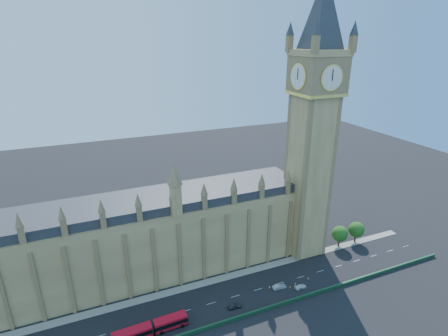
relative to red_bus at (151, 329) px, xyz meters
name	(u,v)px	position (x,y,z in m)	size (l,w,h in m)	color
ground	(223,300)	(23.16, 4.64, -1.80)	(400.00, 400.00, 0.00)	black
palace_westminster	(125,242)	(-1.84, 26.64, 12.06)	(120.00, 20.00, 28.00)	#977949
elizabeth_tower	(315,105)	(61.16, 18.63, 52.75)	(20.59, 20.59, 105.00)	#977949
bridge_parapet	(236,319)	(23.16, -4.36, -1.20)	(160.00, 0.60, 1.20)	#1E4C2D
kerb_north	(212,281)	(23.16, 14.14, -1.72)	(160.00, 3.00, 0.16)	gray
tree_east_near	(340,233)	(75.39, 14.72, 3.84)	(6.00, 6.00, 8.50)	#382619
tree_east_far	(357,229)	(83.39, 14.72, 3.84)	(6.00, 6.00, 8.50)	#382619
red_bus	(151,329)	(0.00, 0.00, 0.00)	(20.24, 3.81, 3.43)	red
car_grey	(235,306)	(24.92, 0.16, -1.11)	(1.65, 4.09, 1.39)	#383B3E
car_silver	(279,287)	(41.61, 2.45, -1.07)	(1.56, 4.46, 1.47)	#9EA1A5
car_white	(300,287)	(47.87, -0.06, -1.22)	(1.64, 4.03, 1.17)	white
cone_a	(290,287)	(44.98, 1.38, -1.48)	(0.44, 0.44, 0.65)	black
cone_b	(270,287)	(38.79, 3.78, -1.43)	(0.61, 0.61, 0.75)	black
cone_c	(308,278)	(52.90, 2.76, -1.48)	(0.53, 0.53, 0.67)	black
cone_d	(295,284)	(47.34, 1.94, -1.43)	(0.59, 0.59, 0.76)	black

